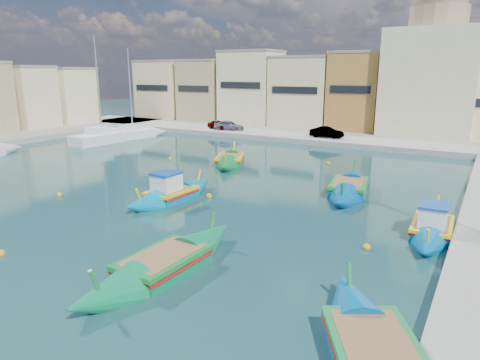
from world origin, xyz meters
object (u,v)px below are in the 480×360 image
Objects in this scene: luzzu_blue_cabin at (171,194)px; luzzu_green at (230,161)px; luzzu_turquoise_cabin at (432,228)px; luzzu_cyan_mid at (348,189)px; luzzu_cyan_south at (374,357)px; yacht_midnorth at (112,137)px; yacht_north at (142,133)px; luzzu_blue_south at (164,266)px; church_block at (433,67)px.

luzzu_blue_cabin reaches higher than luzzu_green.
luzzu_turquoise_cabin is 0.96× the size of luzzu_green.
luzzu_cyan_south is at bearing -70.79° from luzzu_cyan_mid.
luzzu_cyan_south is at bearing -33.89° from yacht_midnorth.
yacht_north reaches higher than luzzu_cyan_south.
luzzu_blue_cabin is 0.84× the size of luzzu_blue_south.
luzzu_green is 19.52m from yacht_north.
luzzu_blue_cabin is at bearing -77.05° from luzzu_green.
luzzu_cyan_mid is 0.77× the size of yacht_midnorth.
luzzu_cyan_south is at bearing -32.31° from luzzu_blue_cabin.
luzzu_cyan_south is (17.50, -20.48, 0.01)m from luzzu_green.
church_block is at bearing 88.39° from luzzu_cyan_mid.
luzzu_cyan_south is at bearing -49.48° from luzzu_green.
luzzu_blue_cabin is 0.70× the size of yacht_north.
luzzu_turquoise_cabin is 1.02× the size of luzzu_blue_cabin.
luzzu_turquoise_cabin reaches higher than luzzu_cyan_mid.
luzzu_cyan_south is (-0.00, -11.44, -0.02)m from luzzu_turquoise_cabin.
yacht_midnorth reaches higher than yacht_north.
luzzu_blue_south is 1.08× the size of luzzu_cyan_south.
yacht_midnorth is (-18.34, 3.60, 0.21)m from luzzu_green.
yacht_midnorth is (-35.85, 12.64, 0.18)m from luzzu_turquoise_cabin.
church_block reaches higher than luzzu_cyan_south.
luzzu_green is 0.97× the size of luzzu_cyan_south.
luzzu_turquoise_cabin is 11.44m from luzzu_cyan_south.
luzzu_blue_cabin is 11.65m from luzzu_cyan_mid.
yacht_midnorth is at bearing -145.51° from church_block.
luzzu_green is (-11.70, 3.82, -0.01)m from luzzu_cyan_mid.
luzzu_green is 0.90× the size of luzzu_blue_south.
luzzu_blue_cabin is at bearing -34.98° from yacht_midnorth.
luzzu_green is 0.75× the size of yacht_north.
luzzu_cyan_mid is (-5.81, 5.22, -0.02)m from luzzu_turquoise_cabin.
yacht_midnorth is (-27.13, 22.64, 0.21)m from luzzu_blue_south.
luzzu_green is at bearing 152.70° from luzzu_turquoise_cabin.
church_block is at bearing 29.00° from yacht_north.
luzzu_cyan_mid is 1.10× the size of luzzu_cyan_south.
yacht_north is (-29.51, 11.82, 0.16)m from luzzu_cyan_mid.
luzzu_turquoise_cabin is 39.21m from yacht_north.
yacht_north reaches higher than luzzu_blue_south.
luzzu_cyan_south is 45.36m from yacht_north.
yacht_north is (-35.31, 17.03, 0.13)m from luzzu_turquoise_cabin.
church_block is 35.14m from luzzu_turquoise_cabin.
luzzu_cyan_mid is 17.64m from luzzu_cyan_south.
yacht_north is at bearing 154.25° from luzzu_turquoise_cabin.
luzzu_turquoise_cabin is at bearing -27.30° from luzzu_green.
church_block is 46.26m from luzzu_cyan_south.
yacht_midnorth reaches higher than luzzu_cyan_south.
luzzu_cyan_mid is 30.95m from yacht_midnorth.
luzzu_turquoise_cabin reaches higher than luzzu_green.
luzzu_cyan_mid is 31.79m from yacht_north.
yacht_north is at bearing 134.54° from luzzu_blue_south.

